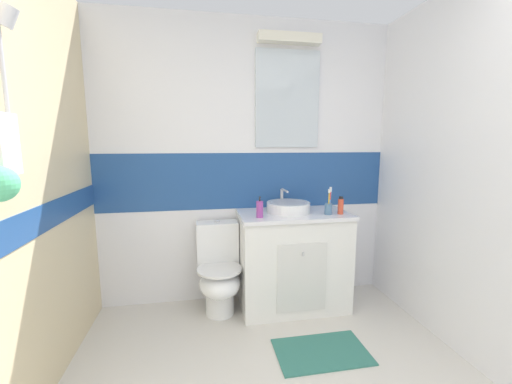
{
  "coord_description": "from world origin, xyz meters",
  "views": [
    {
      "loc": [
        -0.43,
        -0.4,
        1.44
      ],
      "look_at": [
        -0.02,
        1.86,
        1.08
      ],
      "focal_mm": 22.18,
      "sensor_mm": 36.0,
      "label": 1
    }
  ],
  "objects": [
    {
      "name": "sink_basin",
      "position": [
        0.32,
        2.18,
        0.9
      ],
      "size": [
        0.37,
        0.42,
        0.18
      ],
      "color": "white",
      "rests_on": "vanity_cabinet"
    },
    {
      "name": "wall_back_tiled",
      "position": [
        0.01,
        2.45,
        1.26
      ],
      "size": [
        3.2,
        0.2,
        2.5
      ],
      "color": "white",
      "rests_on": "ground_plane"
    },
    {
      "name": "toothbrush_cup",
      "position": [
        0.62,
        2.02,
        0.91
      ],
      "size": [
        0.06,
        0.06,
        0.23
      ],
      "color": "#4C7299",
      "rests_on": "vanity_cabinet"
    },
    {
      "name": "vanity_cabinet",
      "position": [
        0.36,
        2.14,
        0.43
      ],
      "size": [
        0.93,
        0.54,
        0.85
      ],
      "color": "white",
      "rests_on": "ground_plane"
    },
    {
      "name": "wall_right_plain",
      "position": [
        1.35,
        1.2,
        1.25
      ],
      "size": [
        0.1,
        3.48,
        2.5
      ],
      "primitive_type": "cube",
      "color": "white",
      "rests_on": "ground_plane"
    },
    {
      "name": "bath_mat",
      "position": [
        0.38,
        1.48,
        0.01
      ],
      "size": [
        0.64,
        0.39,
        0.01
      ],
      "primitive_type": "cube",
      "color": "#337266",
      "rests_on": "ground_plane"
    },
    {
      "name": "toilet",
      "position": [
        -0.28,
        2.16,
        0.36
      ],
      "size": [
        0.37,
        0.5,
        0.77
      ],
      "color": "white",
      "rests_on": "ground_plane"
    },
    {
      "name": "deodorant_spray_can",
      "position": [
        0.73,
        2.02,
        0.92
      ],
      "size": [
        0.05,
        0.05,
        0.15
      ],
      "color": "#D84C33",
      "rests_on": "vanity_cabinet"
    },
    {
      "name": "soap_dispenser",
      "position": [
        0.04,
        2.02,
        0.92
      ],
      "size": [
        0.06,
        0.06,
        0.17
      ],
      "color": "#993F99",
      "rests_on": "vanity_cabinet"
    }
  ]
}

